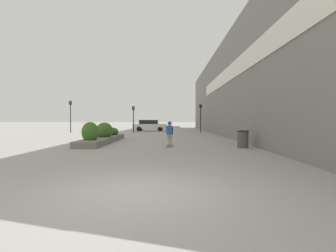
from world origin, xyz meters
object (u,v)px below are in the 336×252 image
at_px(car_leftmost, 250,125).
at_px(car_center_left, 150,125).
at_px(trash_bin, 243,139).
at_px(skateboard, 170,146).
at_px(traffic_light_far_left, 70,111).
at_px(traffic_light_left, 133,114).
at_px(traffic_light_right, 201,113).
at_px(skateboarder, 170,131).

xyz_separation_m(car_leftmost, car_center_left, (-13.39, -0.13, -0.02)).
bearing_deg(car_center_left, car_leftmost, 90.56).
distance_m(car_leftmost, car_center_left, 13.39).
height_order(trash_bin, car_center_left, car_center_left).
xyz_separation_m(trash_bin, car_center_left, (-6.71, 20.66, 0.31)).
height_order(skateboard, trash_bin, trash_bin).
xyz_separation_m(car_leftmost, traffic_light_far_left, (-22.18, -4.86, 1.71)).
bearing_deg(traffic_light_left, trash_bin, -62.56).
height_order(skateboard, car_leftmost, car_leftmost).
xyz_separation_m(car_center_left, traffic_light_right, (6.28, -4.30, 1.50)).
xyz_separation_m(traffic_light_left, traffic_light_far_left, (-7.30, 0.14, 0.38)).
height_order(traffic_light_left, traffic_light_right, traffic_light_right).
relative_size(trash_bin, car_leftmost, 0.24).
relative_size(skateboarder, traffic_light_left, 0.43).
distance_m(traffic_light_left, traffic_light_far_left, 7.31).
bearing_deg(traffic_light_right, trash_bin, -88.49).
relative_size(car_center_left, traffic_light_left, 1.45).
bearing_deg(car_center_left, skateboarder, 7.72).
xyz_separation_m(skateboard, trash_bin, (3.96, -0.39, 0.39)).
height_order(skateboard, traffic_light_far_left, traffic_light_far_left).
relative_size(skateboard, car_center_left, 0.17).
relative_size(car_center_left, traffic_light_far_left, 1.20).
height_order(skateboarder, car_leftmost, car_leftmost).
relative_size(skateboard, car_leftmost, 0.20).
relative_size(traffic_light_left, traffic_light_right, 0.93).
bearing_deg(skateboard, car_leftmost, 85.39).
bearing_deg(traffic_light_far_left, trash_bin, -45.78).
xyz_separation_m(skateboard, car_leftmost, (10.65, 20.40, 0.72)).
height_order(car_leftmost, traffic_light_far_left, traffic_light_far_left).
bearing_deg(traffic_light_far_left, skateboard, -53.41).
distance_m(trash_bin, traffic_light_right, 16.47).
distance_m(traffic_light_left, traffic_light_right, 7.79).
xyz_separation_m(skateboard, traffic_light_far_left, (-11.54, 15.54, 2.43)).
height_order(car_leftmost, car_center_left, car_leftmost).
bearing_deg(car_center_left, skateboard, 7.72).
relative_size(trash_bin, traffic_light_left, 0.30).
bearing_deg(traffic_light_left, car_center_left, 73.06).
relative_size(skateboarder, traffic_light_right, 0.40).
bearing_deg(skateboard, traffic_light_left, 128.33).
relative_size(car_leftmost, traffic_light_left, 1.27).
distance_m(skateboard, car_center_left, 20.47).
relative_size(traffic_light_right, traffic_light_far_left, 0.90).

